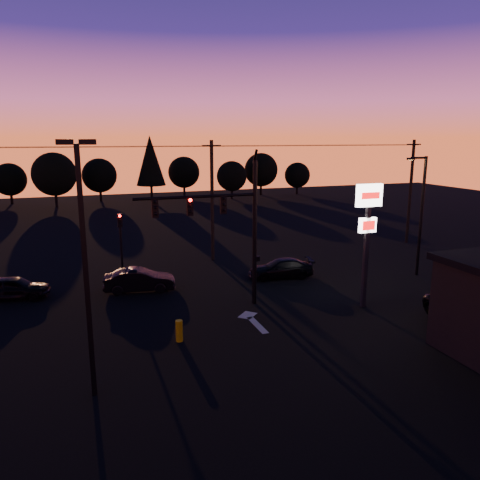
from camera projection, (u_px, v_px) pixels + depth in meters
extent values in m
plane|color=black|center=(255.00, 334.00, 22.31)|extent=(120.00, 120.00, 0.00)
cube|color=beige|center=(257.00, 325.00, 23.40)|extent=(0.35, 2.20, 0.01)
cube|color=beige|center=(248.00, 315.00, 24.68)|extent=(1.20, 1.20, 0.01)
cylinder|color=black|center=(255.00, 234.00, 25.62)|extent=(0.24, 0.24, 8.00)
cylinder|color=black|center=(255.00, 156.00, 24.72)|extent=(0.14, 0.52, 0.76)
cylinder|color=black|center=(196.00, 197.00, 24.08)|extent=(6.50, 0.16, 0.16)
cube|color=black|center=(223.00, 205.00, 24.67)|extent=(0.32, 0.22, 0.95)
sphere|color=black|center=(224.00, 199.00, 24.47)|extent=(0.18, 0.18, 0.18)
sphere|color=black|center=(224.00, 204.00, 24.54)|extent=(0.18, 0.18, 0.18)
sphere|color=black|center=(224.00, 210.00, 24.60)|extent=(0.18, 0.18, 0.18)
cube|color=black|center=(190.00, 207.00, 24.08)|extent=(0.32, 0.22, 0.95)
sphere|color=#FF0705|center=(190.00, 200.00, 23.88)|extent=(0.18, 0.18, 0.18)
sphere|color=black|center=(190.00, 206.00, 23.95)|extent=(0.18, 0.18, 0.18)
sphere|color=black|center=(191.00, 212.00, 24.01)|extent=(0.18, 0.18, 0.18)
cube|color=black|center=(155.00, 208.00, 23.49)|extent=(0.32, 0.22, 0.95)
sphere|color=black|center=(155.00, 202.00, 23.29)|extent=(0.18, 0.18, 0.18)
sphere|color=black|center=(155.00, 208.00, 23.36)|extent=(0.18, 0.18, 0.18)
sphere|color=black|center=(156.00, 214.00, 23.42)|extent=(0.18, 0.18, 0.18)
cube|color=black|center=(258.00, 259.00, 25.98)|extent=(0.22, 0.18, 0.28)
cylinder|color=black|center=(122.00, 252.00, 30.86)|extent=(0.14, 0.14, 3.60)
cube|color=black|center=(120.00, 220.00, 30.41)|extent=(0.30, 0.20, 0.90)
sphere|color=#FF0705|center=(120.00, 216.00, 30.23)|extent=(0.18, 0.18, 0.18)
sphere|color=black|center=(120.00, 220.00, 30.29)|extent=(0.18, 0.18, 0.18)
sphere|color=black|center=(120.00, 224.00, 30.35)|extent=(0.18, 0.18, 0.18)
cube|color=black|center=(86.00, 276.00, 16.13)|extent=(0.18, 0.18, 9.00)
cube|color=black|center=(65.00, 142.00, 15.03)|extent=(0.55, 0.30, 0.18)
cube|color=black|center=(87.00, 142.00, 15.26)|extent=(0.55, 0.30, 0.18)
cube|color=black|center=(366.00, 250.00, 25.30)|extent=(0.22, 0.22, 6.40)
cube|color=white|center=(369.00, 195.00, 24.65)|extent=(1.50, 0.25, 1.20)
cube|color=red|center=(371.00, 196.00, 24.52)|extent=(1.10, 0.02, 0.35)
cube|color=white|center=(367.00, 225.00, 25.00)|extent=(1.00, 0.22, 0.80)
cube|color=red|center=(369.00, 226.00, 24.88)|extent=(0.75, 0.02, 0.50)
cylinder|color=black|center=(421.00, 217.00, 31.10)|extent=(0.20, 0.20, 8.00)
cylinder|color=black|center=(419.00, 158.00, 30.07)|extent=(1.20, 0.14, 0.14)
cube|color=black|center=(411.00, 159.00, 29.88)|extent=(0.50, 0.22, 0.14)
plane|color=#FFB759|center=(411.00, 160.00, 29.90)|extent=(0.35, 0.35, 0.00)
cylinder|color=black|center=(212.00, 202.00, 34.88)|extent=(0.26, 0.26, 9.00)
cube|color=black|center=(211.00, 146.00, 34.00)|extent=(1.40, 0.10, 0.10)
cylinder|color=black|center=(410.00, 192.00, 40.78)|extent=(0.26, 0.26, 9.00)
cube|color=black|center=(414.00, 144.00, 39.90)|extent=(1.40, 0.10, 0.10)
cylinder|color=black|center=(82.00, 147.00, 30.50)|extent=(18.00, 0.02, 0.02)
cylinder|color=black|center=(81.00, 146.00, 31.05)|extent=(18.00, 0.02, 0.02)
cylinder|color=black|center=(81.00, 147.00, 31.61)|extent=(18.00, 0.02, 0.02)
cylinder|color=black|center=(325.00, 146.00, 36.41)|extent=(18.00, 0.02, 0.02)
cylinder|color=black|center=(321.00, 145.00, 36.95)|extent=(18.00, 0.02, 0.02)
cylinder|color=black|center=(317.00, 145.00, 37.51)|extent=(18.00, 0.02, 0.02)
cube|color=black|center=(463.00, 308.00, 21.76)|extent=(2.20, 0.05, 1.60)
cylinder|color=#AC9206|center=(179.00, 331.00, 21.46)|extent=(0.34, 0.34, 1.01)
cylinder|color=black|center=(12.00, 199.00, 65.67)|extent=(0.36, 0.36, 1.38)
sphere|color=black|center=(10.00, 179.00, 65.08)|extent=(4.54, 4.54, 4.54)
cylinder|color=black|center=(56.00, 200.00, 63.00)|extent=(0.36, 0.36, 1.75)
sphere|color=black|center=(54.00, 174.00, 62.25)|extent=(5.77, 5.78, 5.78)
cylinder|color=black|center=(101.00, 196.00, 68.67)|extent=(0.36, 0.36, 1.50)
sphere|color=black|center=(99.00, 175.00, 68.03)|extent=(4.95, 4.95, 4.95)
cylinder|color=black|center=(152.00, 193.00, 68.12)|extent=(0.36, 0.36, 2.38)
cone|color=black|center=(150.00, 160.00, 67.09)|extent=(4.18, 4.18, 7.12)
cylinder|color=black|center=(184.00, 191.00, 74.78)|extent=(0.36, 0.36, 1.50)
sphere|color=black|center=(184.00, 172.00, 74.13)|extent=(4.95, 4.95, 4.95)
cylinder|color=black|center=(232.00, 194.00, 71.24)|extent=(0.36, 0.36, 1.38)
sphere|color=black|center=(232.00, 176.00, 70.65)|extent=(4.54, 4.54, 4.54)
cylinder|color=black|center=(261.00, 190.00, 75.94)|extent=(0.36, 0.36, 1.62)
sphere|color=black|center=(261.00, 170.00, 75.24)|extent=(5.36, 5.36, 5.36)
cylinder|color=black|center=(297.00, 190.00, 77.03)|extent=(0.36, 0.36, 1.25)
sphere|color=black|center=(297.00, 175.00, 76.49)|extent=(4.12, 4.12, 4.12)
imported|color=black|center=(14.00, 288.00, 27.08)|extent=(4.15, 2.36, 1.33)
imported|color=black|center=(140.00, 280.00, 28.43)|extent=(4.43, 2.16, 1.40)
imported|color=black|center=(281.00, 268.00, 31.24)|extent=(4.56, 2.46, 1.26)
imported|color=black|center=(470.00, 311.00, 23.35)|extent=(2.48, 5.01, 1.37)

